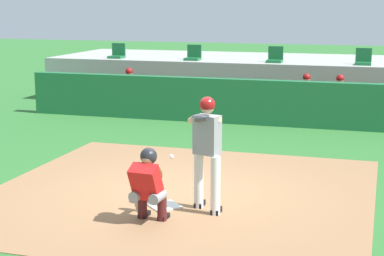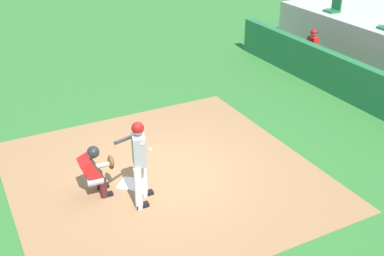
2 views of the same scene
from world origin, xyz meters
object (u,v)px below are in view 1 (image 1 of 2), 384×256
dugout_player_0 (128,89)px  stadium_seat_0 (117,54)px  dugout_player_1 (305,97)px  dugout_player_2 (339,98)px  catcher_crouched (149,182)px  stadium_seat_1 (193,56)px  home_plate (164,206)px  stadium_seat_2 (275,58)px  stadium_seat_3 (363,60)px  batter_at_plate (207,147)px

dugout_player_0 → stadium_seat_0: (-1.20, 2.03, 0.86)m
dugout_player_0 → dugout_player_1: bearing=0.0°
dugout_player_1 → dugout_player_2: bearing=0.0°
catcher_crouched → dugout_player_1: bearing=82.3°
stadium_seat_1 → home_plate: bearing=-75.7°
dugout_player_2 → stadium_seat_0: 7.62m
dugout_player_1 → dugout_player_2: (0.89, 0.00, 0.00)m
stadium_seat_1 → stadium_seat_2: 2.60m
dugout_player_0 → stadium_seat_3: stadium_seat_3 is taller
dugout_player_0 → dugout_player_1: (5.20, 0.00, 0.00)m
stadium_seat_2 → batter_at_plate: bearing=-86.1°
batter_at_plate → stadium_seat_2: 10.22m
dugout_player_2 → stadium_seat_1: bearing=156.5°
dugout_player_0 → stadium_seat_2: bearing=26.9°
dugout_player_2 → stadium_seat_3: size_ratio=2.71×
catcher_crouched → stadium_seat_1: size_ratio=3.37×
stadium_seat_0 → stadium_seat_2: same height
dugout_player_2 → stadium_seat_2: 3.04m
batter_at_plate → stadium_seat_0: 11.78m
batter_at_plate → stadium_seat_1: 10.71m
home_plate → batter_at_plate: bearing=-0.4°
stadium_seat_0 → stadium_seat_3: same height
catcher_crouched → stadium_seat_2: 10.92m
stadium_seat_3 → dugout_player_1: bearing=-124.6°
catcher_crouched → dugout_player_1: 8.93m
stadium_seat_0 → stadium_seat_1: size_ratio=1.00×
home_plate → stadium_seat_2: size_ratio=0.92×
stadium_seat_1 → catcher_crouched: bearing=-76.5°
home_plate → stadium_seat_1: (-2.60, 10.18, 1.51)m
batter_at_plate → stadium_seat_1: bearing=107.9°
batter_at_plate → stadium_seat_3: 10.37m
catcher_crouched → stadium_seat_0: 12.10m
dugout_player_0 → stadium_seat_1: bearing=55.4°
stadium_seat_0 → stadium_seat_1: same height
home_plate → stadium_seat_1: 10.61m
home_plate → dugout_player_1: size_ratio=0.34×
stadium_seat_1 → stadium_seat_3: bearing=0.0°
dugout_player_0 → stadium_seat_1: size_ratio=2.71×
dugout_player_0 → stadium_seat_2: 4.57m
home_plate → stadium_seat_2: bearing=90.0°
batter_at_plate → dugout_player_0: size_ratio=1.39×
dugout_player_0 → dugout_player_2: same height
dugout_player_1 → stadium_seat_1: (-3.80, 2.03, 0.86)m
home_plate → stadium_seat_3: stadium_seat_3 is taller
dugout_player_1 → stadium_seat_0: 6.77m
dugout_player_1 → stadium_seat_3: bearing=55.4°
dugout_player_1 → batter_at_plate: bearing=-93.6°
batter_at_plate → dugout_player_2: (1.40, 8.15, -0.36)m
dugout_player_0 → stadium_seat_3: (6.60, 2.03, 0.86)m
catcher_crouched → stadium_seat_1: bearing=103.5°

